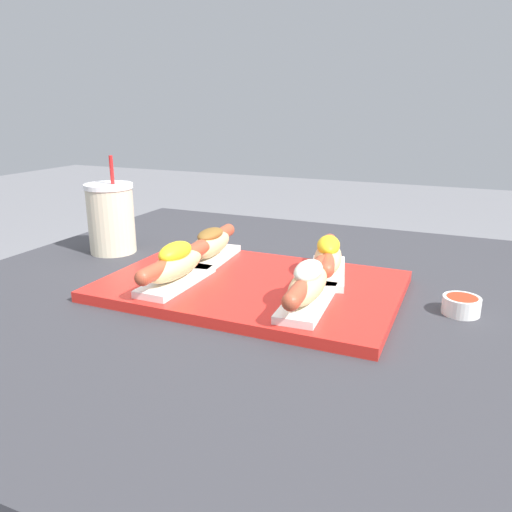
% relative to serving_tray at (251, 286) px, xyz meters
% --- Properties ---
extents(patio_table, '(1.02, 1.08, 0.69)m').
position_rel_serving_tray_xyz_m(patio_table, '(-0.05, 0.01, -0.35)').
color(patio_table, '#333338').
rests_on(patio_table, ground_plane).
extents(serving_tray, '(0.50, 0.33, 0.02)m').
position_rel_serving_tray_xyz_m(serving_tray, '(0.00, 0.00, 0.00)').
color(serving_tray, red).
rests_on(serving_tray, patio_table).
extents(hot_dog_0, '(0.06, 0.21, 0.07)m').
position_rel_serving_tray_xyz_m(hot_dog_0, '(-0.11, -0.07, 0.04)').
color(hot_dog_0, white).
rests_on(hot_dog_0, serving_tray).
extents(hot_dog_1, '(0.07, 0.21, 0.07)m').
position_rel_serving_tray_xyz_m(hot_dog_1, '(0.12, -0.07, 0.04)').
color(hot_dog_1, white).
rests_on(hot_dog_1, serving_tray).
extents(hot_dog_2, '(0.07, 0.21, 0.06)m').
position_rel_serving_tray_xyz_m(hot_dog_2, '(-0.12, 0.07, 0.04)').
color(hot_dog_2, white).
rests_on(hot_dog_2, serving_tray).
extents(hot_dog_3, '(0.10, 0.21, 0.07)m').
position_rel_serving_tray_xyz_m(hot_dog_3, '(0.11, 0.08, 0.04)').
color(hot_dog_3, white).
rests_on(hot_dog_3, serving_tray).
extents(sauce_bowl, '(0.06, 0.06, 0.03)m').
position_rel_serving_tray_xyz_m(sauce_bowl, '(0.34, 0.04, 0.01)').
color(sauce_bowl, white).
rests_on(sauce_bowl, patio_table).
extents(drink_cup, '(0.10, 0.10, 0.21)m').
position_rel_serving_tray_xyz_m(drink_cup, '(-0.38, 0.10, 0.07)').
color(drink_cup, beige).
rests_on(drink_cup, patio_table).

